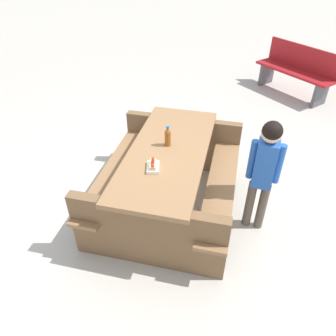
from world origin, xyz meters
name	(u,v)px	position (x,y,z in m)	size (l,w,h in m)	color
ground_plane	(168,205)	(0.00, 0.00, 0.00)	(30.00, 30.00, 0.00)	#B7B2A8
picnic_table	(168,174)	(0.00, 0.00, 0.44)	(1.97, 1.63, 0.75)	olive
soda_bottle	(168,137)	(-0.08, -0.03, 0.85)	(0.06, 0.06, 0.22)	brown
hotdog_tray	(153,166)	(0.34, -0.02, 0.78)	(0.21, 0.17, 0.08)	white
child_in_coat	(265,164)	(-0.04, 0.93, 0.79)	(0.20, 0.30, 1.23)	brown
park_bench_near	(297,70)	(-3.71, 1.07, 0.45)	(1.17, 1.47, 0.85)	maroon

